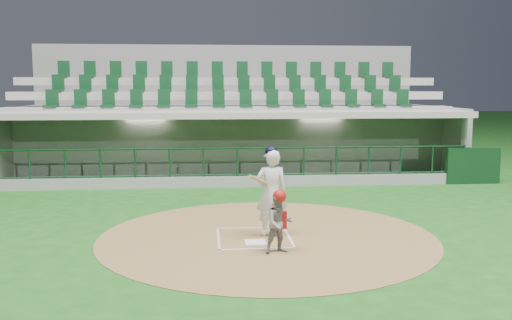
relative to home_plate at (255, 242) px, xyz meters
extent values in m
plane|color=#174F16|center=(0.00, 0.70, -0.02)|extent=(120.00, 120.00, 0.00)
cylinder|color=brown|center=(0.30, 0.50, -0.02)|extent=(7.20, 7.20, 0.01)
cube|color=white|center=(0.00, 0.00, 0.00)|extent=(0.43, 0.43, 0.02)
cube|color=silver|center=(-0.75, 0.40, 0.00)|extent=(0.05, 1.80, 0.01)
cube|color=white|center=(0.75, 0.40, 0.00)|extent=(0.05, 1.80, 0.01)
cube|color=silver|center=(0.00, 1.25, 0.00)|extent=(1.55, 0.05, 0.01)
cube|color=white|center=(0.00, -0.45, 0.00)|extent=(1.55, 0.05, 0.01)
cube|color=slate|center=(0.00, 8.20, -0.57)|extent=(15.00, 3.00, 0.10)
cube|color=gray|center=(0.00, 9.80, 0.83)|extent=(15.00, 0.20, 2.70)
cube|color=beige|center=(0.00, 9.68, 1.08)|extent=(13.50, 0.04, 0.90)
cube|color=slate|center=(-7.50, 8.20, 0.83)|extent=(0.20, 3.00, 2.70)
cube|color=slate|center=(7.50, 8.20, 0.83)|extent=(0.20, 3.00, 2.70)
cube|color=#9F9B8F|center=(0.00, 7.95, 2.28)|extent=(15.40, 3.50, 0.20)
cube|color=gray|center=(0.00, 6.65, 0.13)|extent=(15.00, 0.15, 0.40)
cube|color=black|center=(0.00, 6.65, 1.70)|extent=(15.00, 0.01, 0.95)
cube|color=brown|center=(0.00, 9.25, -0.30)|extent=(12.75, 0.40, 0.45)
cube|color=white|center=(-3.00, 8.20, 2.15)|extent=(1.30, 0.35, 0.04)
cube|color=white|center=(3.00, 8.20, 2.15)|extent=(1.30, 0.35, 0.04)
cube|color=black|center=(7.80, 6.60, 0.58)|extent=(1.80, 0.18, 1.20)
imported|color=maroon|center=(-4.65, 8.83, 0.24)|extent=(1.09, 0.78, 1.53)
imported|color=#B11A13|center=(-1.04, 8.94, 0.34)|extent=(1.08, 0.64, 1.72)
imported|color=#AE1912|center=(2.41, 8.79, 0.31)|extent=(0.85, 0.59, 1.66)
imported|color=#A21112|center=(3.79, 8.88, 0.40)|extent=(1.77, 0.82, 1.84)
cube|color=gray|center=(0.00, 11.45, 1.13)|extent=(17.00, 6.50, 2.50)
cube|color=gray|center=(0.00, 9.95, 2.28)|extent=(16.60, 0.95, 0.30)
cube|color=#9C978D|center=(0.00, 10.90, 2.83)|extent=(16.60, 0.95, 0.30)
cube|color=gray|center=(0.00, 11.85, 3.38)|extent=(16.60, 0.95, 0.30)
cube|color=slate|center=(0.00, 14.80, 2.50)|extent=(17.00, 0.25, 5.05)
imported|color=silver|center=(0.39, 0.53, 0.93)|extent=(0.69, 0.46, 1.87)
sphere|color=black|center=(0.39, 0.53, 1.80)|extent=(0.28, 0.28, 0.28)
cylinder|color=#AD854F|center=(0.14, 0.28, 1.23)|extent=(0.58, 0.79, 0.39)
imported|color=gray|center=(0.40, -0.72, 0.57)|extent=(0.65, 0.57, 1.15)
sphere|color=#B31513|center=(0.40, -0.72, 1.09)|extent=(0.26, 0.26, 0.26)
cube|color=#B61313|center=(0.40, -0.57, 0.60)|extent=(0.32, 0.10, 0.35)
camera|label=1|loc=(-0.99, -11.33, 3.17)|focal=40.00mm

